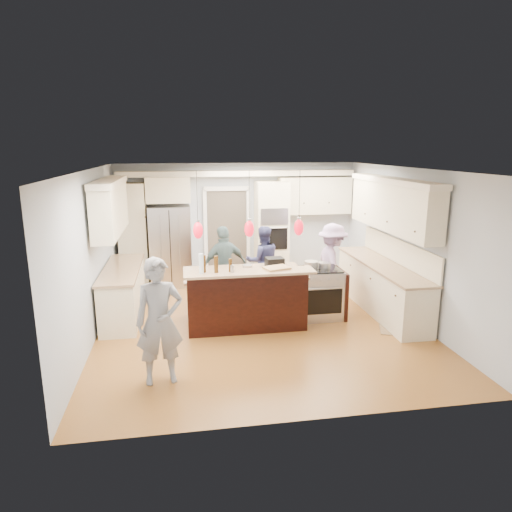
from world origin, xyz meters
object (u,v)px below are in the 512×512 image
at_px(refrigerator, 171,246).
at_px(person_far_left, 263,261).
at_px(kitchen_island, 245,297).
at_px(island_range, 320,293).
at_px(person_bar_end, 160,321).

bearing_deg(refrigerator, person_far_left, -28.66).
bearing_deg(kitchen_island, island_range, 3.05).
relative_size(kitchen_island, person_bar_end, 1.24).
distance_m(kitchen_island, person_bar_end, 2.36).
distance_m(island_range, person_far_left, 1.69).
height_order(refrigerator, person_bar_end, refrigerator).
bearing_deg(refrigerator, kitchen_island, -63.07).
bearing_deg(refrigerator, island_range, -42.59).
relative_size(refrigerator, person_bar_end, 1.06).
bearing_deg(person_bar_end, refrigerator, 80.80).
relative_size(kitchen_island, person_far_left, 1.43).
xyz_separation_m(person_bar_end, person_far_left, (1.98, 3.40, -0.11)).
height_order(person_bar_end, person_far_left, person_bar_end).
bearing_deg(island_range, person_far_left, 119.10).
height_order(kitchen_island, person_bar_end, person_bar_end).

